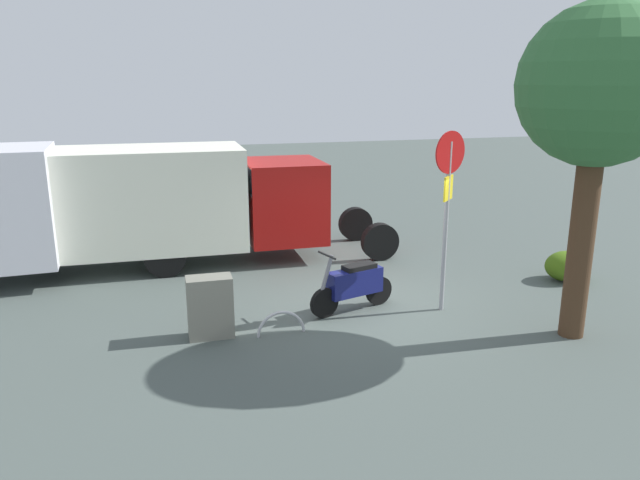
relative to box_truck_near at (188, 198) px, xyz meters
name	(u,v)px	position (x,y,z in m)	size (l,w,h in m)	color
ground_plane	(366,301)	(-3.11, 3.60, -1.55)	(60.00, 60.00, 0.00)	#48524E
box_truck_near	(188,198)	(0.00, 0.00, 0.00)	(8.17, 2.35, 2.74)	black
motorcycle	(354,284)	(-2.73, 3.98, -1.03)	(1.76, 0.76, 1.20)	black
stop_sign	(448,193)	(-4.34, 4.41, 0.69)	(0.71, 0.33, 3.35)	#9E9EA3
street_tree	(599,90)	(-5.93, 6.06, 2.50)	(2.52, 2.52, 5.40)	#47301E
utility_cabinet	(210,307)	(-0.02, 4.44, -1.02)	(0.75, 0.42, 1.06)	slate
bike_rack_hoop	(281,334)	(-1.17, 4.68, -1.55)	(0.85, 0.85, 0.05)	#B7B7BC
shrub_near_sign	(566,266)	(-7.72, 3.58, -1.23)	(0.95, 0.78, 0.65)	#446715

